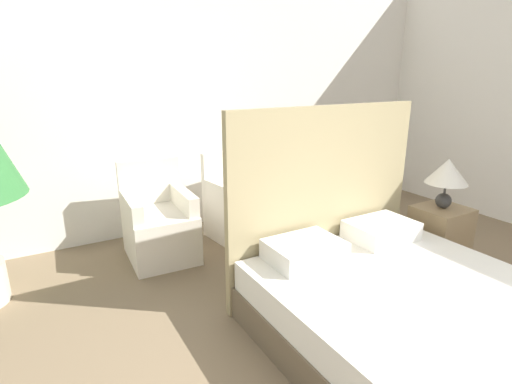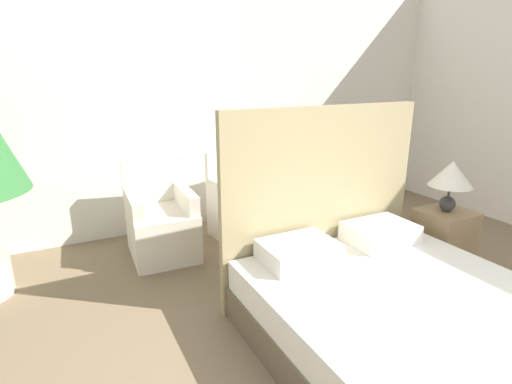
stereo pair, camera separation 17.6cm
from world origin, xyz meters
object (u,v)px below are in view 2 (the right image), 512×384
at_px(armchair_near_window_right, 246,212).
at_px(armchair_near_window_left, 162,226).
at_px(nightstand, 442,242).
at_px(table_lamp, 451,176).
at_px(bed, 408,317).

bearing_deg(armchair_near_window_right, armchair_near_window_left, 172.46).
xyz_separation_m(nightstand, table_lamp, (-0.01, 0.00, 0.59)).
bearing_deg(bed, nightstand, 30.57).
distance_m(armchair_near_window_left, table_lamp, 2.62).
distance_m(bed, armchair_near_window_left, 2.34).
bearing_deg(table_lamp, nightstand, -0.41).
relative_size(armchair_near_window_left, nightstand, 1.58).
bearing_deg(bed, armchair_near_window_right, 92.21).
relative_size(nightstand, table_lamp, 1.30).
bearing_deg(armchair_near_window_right, bed, -95.33).
relative_size(bed, nightstand, 3.67).
xyz_separation_m(armchair_near_window_right, nightstand, (1.21, -1.46, -0.01)).
bearing_deg(nightstand, armchair_near_window_right, 129.61).
relative_size(bed, armchair_near_window_left, 2.32).
distance_m(bed, table_lamp, 1.43).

